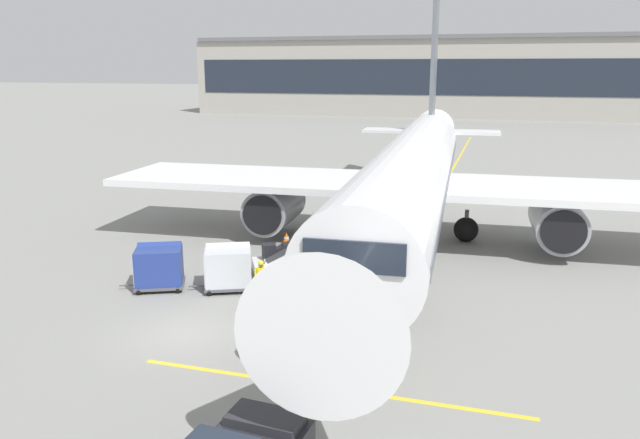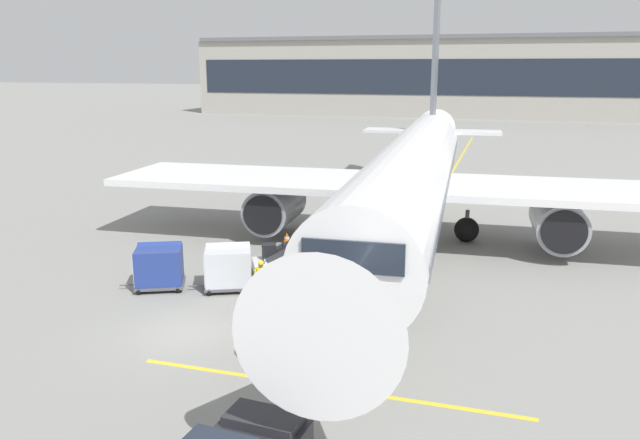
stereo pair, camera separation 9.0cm
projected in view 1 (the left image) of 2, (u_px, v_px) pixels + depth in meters
ground_plane at (187, 333)px, 22.11m from camera, size 600.00×600.00×0.00m
parked_airplane at (411, 176)px, 32.69m from camera, size 32.82×43.01×14.30m
belt_loader at (296, 256)px, 28.13m from camera, size 5.24×3.58×3.10m
baggage_cart_lead at (228, 267)px, 26.26m from camera, size 2.81×2.28×1.91m
baggage_cart_second at (159, 266)px, 26.36m from camera, size 2.81×2.28×1.91m
ground_crew_by_loader at (241, 270)px, 25.85m from camera, size 0.41×0.49×1.74m
ground_crew_by_carts at (261, 278)px, 24.83m from camera, size 0.44×0.44×1.74m
ground_crew_marshaller at (285, 274)px, 25.28m from camera, size 0.30×0.57×1.74m
safety_cone_engine_keepout at (286, 239)px, 32.91m from camera, size 0.63×0.63×0.71m
safety_cone_wingtip at (297, 248)px, 31.38m from camera, size 0.56×0.56×0.64m
apron_guidance_line_lead_in at (409, 246)px, 32.82m from camera, size 0.20×110.00×0.01m
apron_guidance_line_stop_bar at (326, 388)px, 18.32m from camera, size 12.00×0.20×0.01m
terminal_building at (467, 77)px, 120.05m from camera, size 105.26×20.80×14.88m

